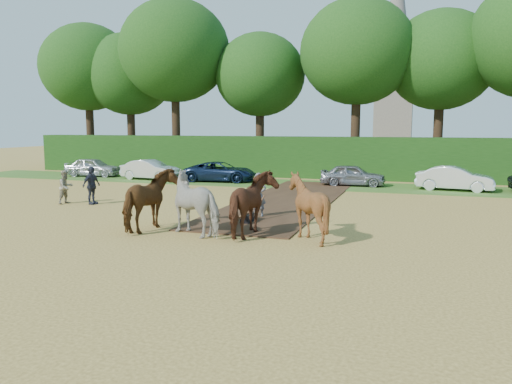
{
  "coord_description": "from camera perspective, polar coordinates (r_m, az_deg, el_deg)",
  "views": [
    {
      "loc": [
        7.84,
        -17.37,
        3.81
      ],
      "look_at": [
        2.18,
        -0.26,
        1.4
      ],
      "focal_mm": 35.0,
      "sensor_mm": 36.0,
      "label": 1
    }
  ],
  "objects": [
    {
      "name": "spectator_near",
      "position": [
        26.08,
        -20.91,
        0.54
      ],
      "size": [
        0.78,
        0.91,
        1.65
      ],
      "primitive_type": "imported",
      "rotation": [
        0.0,
        0.0,
        1.36
      ],
      "color": "#BEB795",
      "rests_on": "ground"
    },
    {
      "name": "earth_strip",
      "position": [
        25.46,
        3.67,
        -0.95
      ],
      "size": [
        4.5,
        17.0,
        0.05
      ],
      "primitive_type": "cube",
      "color": "#472D1C",
      "rests_on": "ground"
    },
    {
      "name": "treeline",
      "position": [
        40.53,
        4.7,
        14.9
      ],
      "size": [
        48.7,
        10.6,
        14.21
      ],
      "color": "#382616",
      "rests_on": "ground"
    },
    {
      "name": "grass_verge",
      "position": [
        32.55,
        4.24,
        0.9
      ],
      "size": [
        50.0,
        5.0,
        0.03
      ],
      "primitive_type": "cube",
      "color": "#38601E",
      "rests_on": "ground"
    },
    {
      "name": "ground",
      "position": [
        19.43,
        -5.89,
        -3.73
      ],
      "size": [
        120.0,
        120.0,
        0.0
      ],
      "primitive_type": "plane",
      "color": "gold",
      "rests_on": "ground"
    },
    {
      "name": "spectator_far",
      "position": [
        25.43,
        -18.3,
        0.71
      ],
      "size": [
        0.59,
        1.13,
        1.84
      ],
      "primitive_type": "imported",
      "rotation": [
        0.0,
        0.0,
        1.44
      ],
      "color": "#272934",
      "rests_on": "ground"
    },
    {
      "name": "plough_team",
      "position": [
        17.48,
        -3.27,
        -1.29
      ],
      "size": [
        7.25,
        5.34,
        2.23
      ],
      "color": "brown",
      "rests_on": "ground"
    },
    {
      "name": "parked_cars",
      "position": [
        32.56,
        3.99,
        2.09
      ],
      "size": [
        34.96,
        2.76,
        1.44
      ],
      "color": "#B4B8BC",
      "rests_on": "ground"
    },
    {
      "name": "hedgerow",
      "position": [
        36.79,
        5.97,
        3.97
      ],
      "size": [
        46.0,
        1.6,
        3.0
      ],
      "primitive_type": "cube",
      "color": "#14380F",
      "rests_on": "ground"
    },
    {
      "name": "church",
      "position": [
        73.15,
        15.67,
        15.13
      ],
      "size": [
        5.2,
        5.2,
        27.0
      ],
      "color": "slate",
      "rests_on": "ground"
    }
  ]
}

